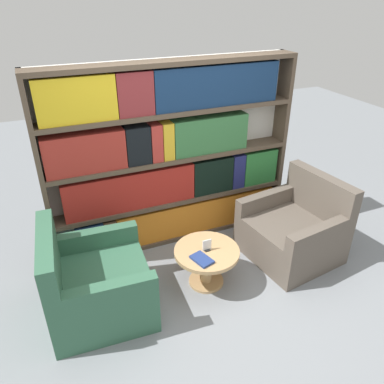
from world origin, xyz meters
TOP-DOWN VIEW (x-y plane):
  - ground_plane at (0.00, 0.00)m, footprint 14.00×14.00m
  - bookshelf at (-0.02, 1.21)m, footprint 2.88×0.30m
  - armchair_left at (-1.13, 0.32)m, footprint 0.98×1.00m
  - armchair_right at (1.14, 0.32)m, footprint 1.04×1.06m
  - coffee_table at (0.00, 0.26)m, footprint 0.67×0.67m
  - table_sign at (0.00, 0.26)m, footprint 0.09×0.06m
  - stray_book at (-0.12, 0.13)m, footprint 0.20×0.25m

SIDE VIEW (x-z plane):
  - ground_plane at x=0.00m, z-range 0.00..0.00m
  - coffee_table at x=0.00m, z-range 0.09..0.52m
  - armchair_left at x=-1.13m, z-range -0.16..0.78m
  - armchair_right at x=1.14m, z-range -0.16..0.78m
  - stray_book at x=-0.12m, z-range 0.43..0.45m
  - table_sign at x=0.00m, z-range 0.41..0.54m
  - bookshelf at x=-0.02m, z-range -0.01..2.13m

